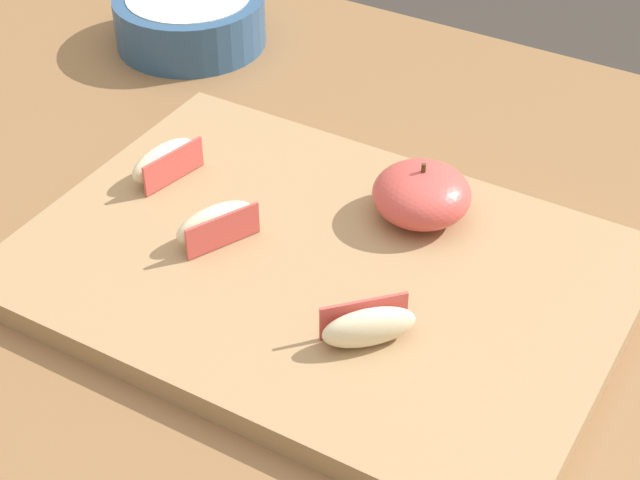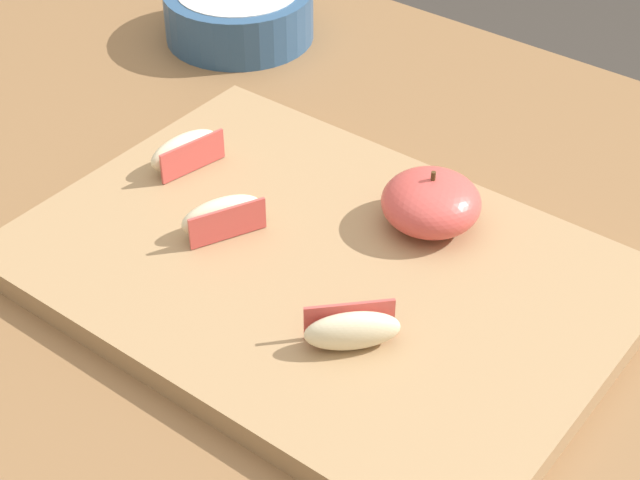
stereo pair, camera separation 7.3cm
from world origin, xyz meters
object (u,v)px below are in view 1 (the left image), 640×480
(apple_half_skin_up, at_px, (420,194))
(apple_wedge_near_knife, at_px, (165,161))
(ceramic_fruit_bowl, at_px, (190,18))
(apple_wedge_right, at_px, (368,326))
(cutting_board, at_px, (320,271))
(apple_wedge_left, at_px, (216,223))

(apple_half_skin_up, height_order, apple_wedge_near_knife, apple_half_skin_up)
(apple_half_skin_up, relative_size, ceramic_fruit_bowl, 0.50)
(apple_half_skin_up, relative_size, apple_wedge_right, 1.24)
(apple_half_skin_up, distance_m, apple_wedge_right, 0.15)
(cutting_board, distance_m, apple_half_skin_up, 0.10)
(apple_wedge_left, relative_size, apple_wedge_near_knife, 1.00)
(cutting_board, relative_size, ceramic_fruit_bowl, 2.85)
(apple_half_skin_up, relative_size, apple_wedge_near_knife, 1.13)
(cutting_board, bearing_deg, apple_half_skin_up, 66.20)
(apple_half_skin_up, xyz_separation_m, ceramic_fruit_bowl, (-0.34, 0.17, -0.01))
(apple_wedge_right, height_order, ceramic_fruit_bowl, ceramic_fruit_bowl)
(ceramic_fruit_bowl, bearing_deg, apple_half_skin_up, -26.72)
(apple_wedge_right, relative_size, ceramic_fruit_bowl, 0.40)
(apple_wedge_left, xyz_separation_m, ceramic_fruit_bowl, (-0.22, 0.27, -0.01))
(apple_wedge_right, bearing_deg, cutting_board, 141.11)
(apple_wedge_near_knife, distance_m, apple_wedge_right, 0.25)
(apple_half_skin_up, relative_size, apple_wedge_left, 1.13)
(ceramic_fruit_bowl, bearing_deg, apple_wedge_left, -50.91)
(cutting_board, distance_m, apple_wedge_left, 0.09)
(apple_wedge_right, bearing_deg, apple_wedge_near_knife, 159.40)
(apple_wedge_left, distance_m, apple_wedge_right, 0.16)
(cutting_board, xyz_separation_m, apple_wedge_left, (-0.08, -0.02, 0.02))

